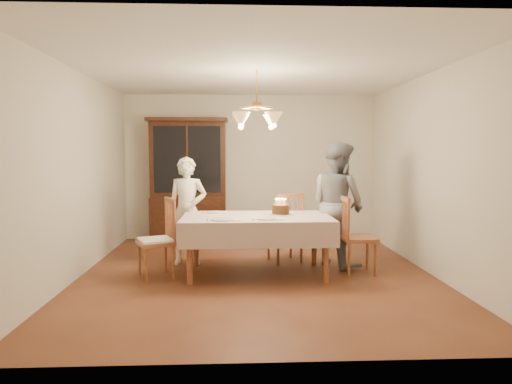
{
  "coord_description": "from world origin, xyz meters",
  "views": [
    {
      "loc": [
        -0.27,
        -5.79,
        1.57
      ],
      "look_at": [
        0.0,
        0.2,
        1.05
      ],
      "focal_mm": 32.0,
      "sensor_mm": 36.0,
      "label": 1
    }
  ],
  "objects_px": {
    "china_hutch": "(189,183)",
    "birthday_cake": "(281,210)",
    "dining_table": "(257,222)",
    "elderly_woman": "(187,211)",
    "chair_far_side": "(285,231)"
  },
  "relations": [
    {
      "from": "dining_table",
      "to": "birthday_cake",
      "type": "bearing_deg",
      "value": 14.5
    },
    {
      "from": "china_hutch",
      "to": "elderly_woman",
      "type": "relative_size",
      "value": 1.43
    },
    {
      "from": "dining_table",
      "to": "chair_far_side",
      "type": "xyz_separation_m",
      "value": [
        0.44,
        0.65,
        -0.24
      ]
    },
    {
      "from": "china_hutch",
      "to": "birthday_cake",
      "type": "xyz_separation_m",
      "value": [
        1.41,
        -2.17,
        -0.22
      ]
    },
    {
      "from": "birthday_cake",
      "to": "china_hutch",
      "type": "bearing_deg",
      "value": 123.02
    },
    {
      "from": "chair_far_side",
      "to": "dining_table",
      "type": "bearing_deg",
      "value": -124.02
    },
    {
      "from": "dining_table",
      "to": "china_hutch",
      "type": "height_order",
      "value": "china_hutch"
    },
    {
      "from": "dining_table",
      "to": "birthday_cake",
      "type": "distance_m",
      "value": 0.36
    },
    {
      "from": "birthday_cake",
      "to": "elderly_woman",
      "type": "bearing_deg",
      "value": 159.48
    },
    {
      "from": "elderly_woman",
      "to": "chair_far_side",
      "type": "bearing_deg",
      "value": 10.53
    },
    {
      "from": "dining_table",
      "to": "china_hutch",
      "type": "distance_m",
      "value": 2.53
    },
    {
      "from": "dining_table",
      "to": "elderly_woman",
      "type": "bearing_deg",
      "value": 149.61
    },
    {
      "from": "china_hutch",
      "to": "birthday_cake",
      "type": "bearing_deg",
      "value": -56.98
    },
    {
      "from": "dining_table",
      "to": "chair_far_side",
      "type": "relative_size",
      "value": 1.9
    },
    {
      "from": "china_hutch",
      "to": "elderly_woman",
      "type": "distance_m",
      "value": 1.73
    }
  ]
}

